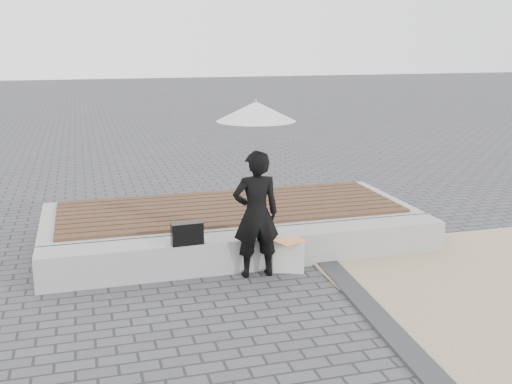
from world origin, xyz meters
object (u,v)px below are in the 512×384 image
seating_ledge (253,250)px  woman (256,214)px  parasol (256,111)px  handbag (187,234)px  canvas_tote (289,256)px

seating_ledge → woman: 0.63m
seating_ledge → parasol: size_ratio=4.48×
woman → handbag: size_ratio=4.09×
woman → canvas_tote: bearing=-176.6°
seating_ledge → handbag: size_ratio=13.83×
seating_ledge → parasol: bearing=-99.7°
woman → handbag: (-0.77, 0.16, -0.21)m
canvas_tote → handbag: bearing=-164.9°
woman → seating_ledge: bearing=-98.1°
seating_ledge → canvas_tote: seating_ledge is taller
woman → handbag: 0.81m
seating_ledge → canvas_tote: size_ratio=12.93×
handbag → canvas_tote: handbag is taller
parasol → canvas_tote: 1.76m
woman → canvas_tote: size_ratio=3.82×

